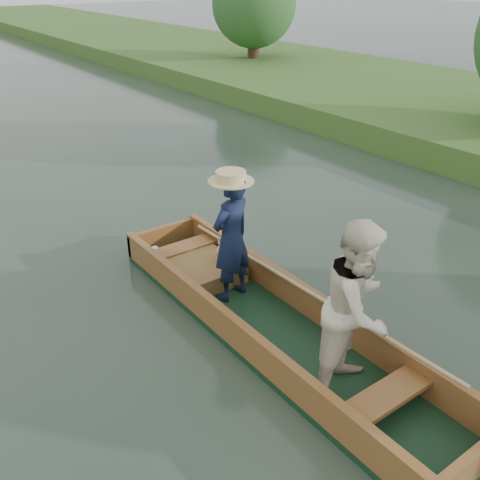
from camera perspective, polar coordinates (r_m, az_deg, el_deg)
ground at (r=6.14m, az=3.36°, el=-10.00°), size 120.00×120.00×0.00m
punt at (r=5.68m, az=5.17°, el=-6.06°), size 1.14×5.00×1.81m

